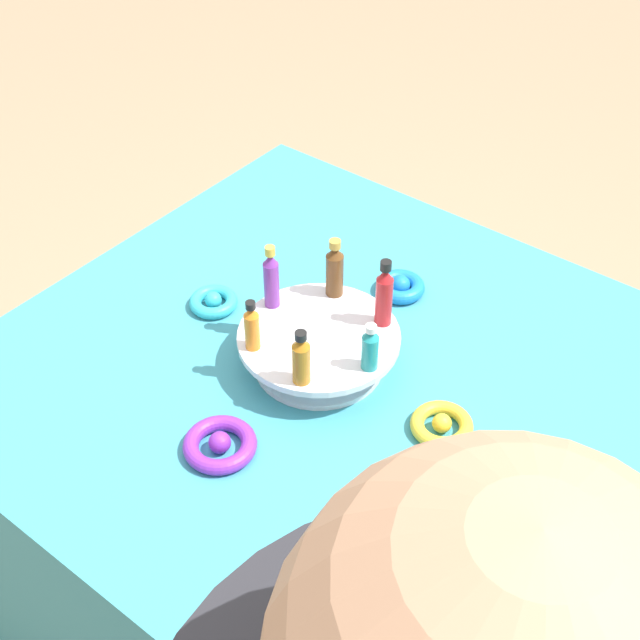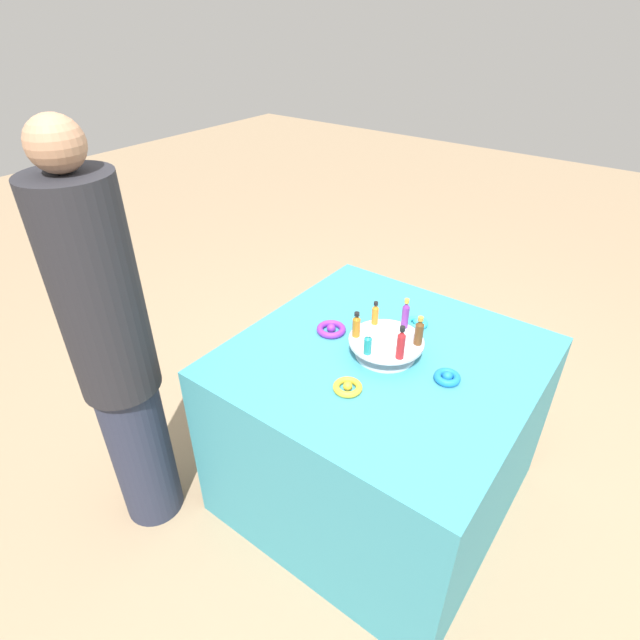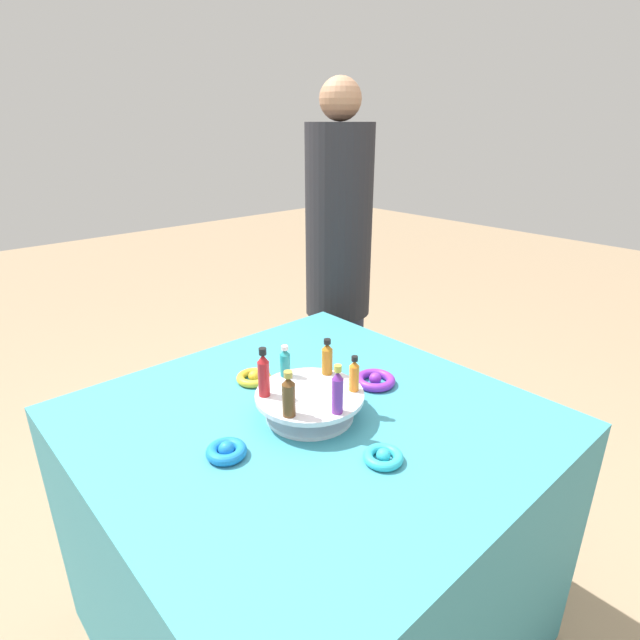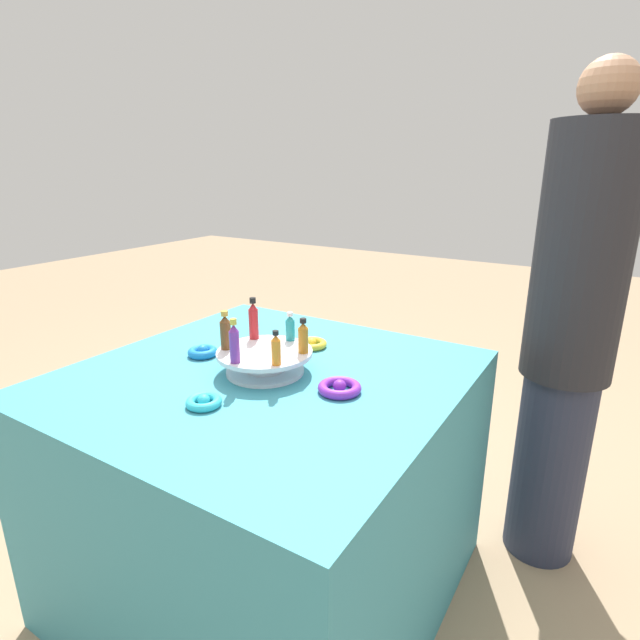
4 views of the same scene
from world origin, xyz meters
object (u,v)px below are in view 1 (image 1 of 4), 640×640
at_px(display_stand, 319,347).
at_px(ribbon_bow_teal, 214,301).
at_px(bottle_orange, 252,327).
at_px(bottle_amber, 301,359).
at_px(bottle_brown, 335,270).
at_px(bottle_teal, 370,348).
at_px(ribbon_bow_gold, 441,426).
at_px(bottle_red, 384,295).
at_px(ribbon_bow_blue, 402,287).
at_px(ribbon_bow_purple, 219,444).
at_px(bottle_purple, 271,279).

relative_size(display_stand, ribbon_bow_teal, 3.07).
height_order(bottle_orange, ribbon_bow_teal, bottle_orange).
bearing_deg(bottle_amber, bottle_orange, -5.84).
bearing_deg(bottle_amber, bottle_brown, -65.84).
bearing_deg(bottle_teal, ribbon_bow_gold, -176.23).
bearing_deg(bottle_teal, bottle_red, -65.84).
xyz_separation_m(bottle_amber, ribbon_bow_blue, (0.04, -0.34, -0.10)).
bearing_deg(display_stand, bottle_teal, 174.16).
height_order(bottle_amber, ribbon_bow_teal, bottle_amber).
xyz_separation_m(display_stand, bottle_brown, (0.04, -0.10, 0.08)).
distance_m(bottle_orange, ribbon_bow_purple, 0.19).
bearing_deg(bottle_purple, bottle_amber, 144.16).
bearing_deg(ribbon_bow_teal, bottle_purple, -176.23).
xyz_separation_m(display_stand, ribbon_bow_purple, (0.00, 0.24, -0.03)).
xyz_separation_m(bottle_amber, bottle_teal, (-0.06, -0.09, -0.01)).
bearing_deg(bottle_teal, bottle_brown, -35.84).
bearing_deg(bottle_orange, bottle_red, -125.84).
height_order(bottle_orange, ribbon_bow_purple, bottle_orange).
xyz_separation_m(bottle_red, ribbon_bow_blue, (0.06, -0.15, -0.11)).
xyz_separation_m(bottle_teal, ribbon_bow_teal, (0.35, -0.01, -0.09)).
bearing_deg(bottle_amber, bottle_red, -95.84).
distance_m(bottle_teal, ribbon_bow_teal, 0.36).
height_order(bottle_red, ribbon_bow_blue, bottle_red).
bearing_deg(ribbon_bow_teal, bottle_amber, 160.30).
bearing_deg(bottle_purple, bottle_brown, -125.84).
relative_size(display_stand, ribbon_bow_blue, 2.98).
distance_m(bottle_red, ribbon_bow_blue, 0.20).
xyz_separation_m(bottle_orange, ribbon_bow_gold, (-0.31, -0.09, -0.10)).
xyz_separation_m(ribbon_bow_purple, ribbon_bow_blue, (-0.00, -0.48, 0.00)).
bearing_deg(bottle_orange, bottle_teal, -155.84).
bearing_deg(ribbon_bow_gold, bottle_orange, 15.80).
distance_m(bottle_purple, ribbon_bow_teal, 0.17).
xyz_separation_m(bottle_teal, ribbon_bow_gold, (-0.13, -0.01, -0.09)).
height_order(ribbon_bow_purple, ribbon_bow_blue, ribbon_bow_blue).
height_order(bottle_red, bottle_purple, bottle_red).
xyz_separation_m(bottle_amber, bottle_red, (-0.02, -0.19, 0.01)).
bearing_deg(ribbon_bow_gold, bottle_brown, -19.70).
bearing_deg(bottle_brown, bottle_purple, 54.16).
bearing_deg(ribbon_bow_gold, bottle_red, -27.27).
height_order(ribbon_bow_purple, ribbon_bow_gold, ribbon_bow_purple).
distance_m(ribbon_bow_purple, ribbon_bow_gold, 0.34).
distance_m(display_stand, bottle_orange, 0.13).
distance_m(bottle_brown, ribbon_bow_purple, 0.36).
bearing_deg(ribbon_bow_blue, ribbon_bow_purple, 89.42).
bearing_deg(bottle_purple, bottle_teal, 174.16).
xyz_separation_m(bottle_red, bottle_brown, (0.11, -0.01, -0.01)).
distance_m(bottle_amber, bottle_orange, 0.11).
xyz_separation_m(display_stand, bottle_teal, (-0.11, 0.01, 0.07)).
bearing_deg(ribbon_bow_blue, display_stand, 89.42).
height_order(bottle_purple, ribbon_bow_purple, bottle_purple).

